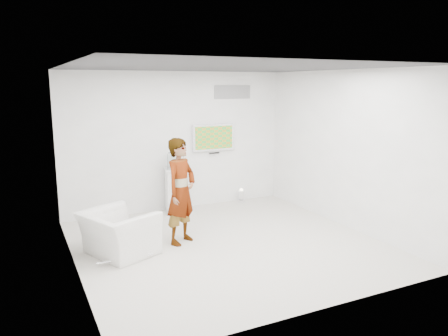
# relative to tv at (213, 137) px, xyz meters

# --- Properties ---
(room) EXTENTS (5.01, 5.01, 3.00)m
(room) POSITION_rel_tv_xyz_m (-0.85, -2.45, -0.05)
(room) COLOR beige
(room) RESTS_ON ground
(tv) EXTENTS (1.00, 0.08, 0.60)m
(tv) POSITION_rel_tv_xyz_m (0.00, 0.00, 0.00)
(tv) COLOR silver
(tv) RESTS_ON room
(logo_decal) EXTENTS (0.90, 0.02, 0.30)m
(logo_decal) POSITION_rel_tv_xyz_m (0.50, 0.04, 1.00)
(logo_decal) COLOR gray
(logo_decal) RESTS_ON room
(person) EXTENTS (0.80, 0.74, 1.84)m
(person) POSITION_rel_tv_xyz_m (-1.53, -2.01, -0.63)
(person) COLOR white
(person) RESTS_ON room
(armchair) EXTENTS (1.32, 1.39, 0.72)m
(armchair) POSITION_rel_tv_xyz_m (-2.64, -2.07, -1.19)
(armchair) COLOR white
(armchair) RESTS_ON room
(pedestal) EXTENTS (0.55, 0.55, 0.97)m
(pedestal) POSITION_rel_tv_xyz_m (-1.00, -0.28, -1.06)
(pedestal) COLOR silver
(pedestal) RESTS_ON room
(floor_uplight) EXTENTS (0.26, 0.26, 0.31)m
(floor_uplight) POSITION_rel_tv_xyz_m (0.66, -0.13, -1.40)
(floor_uplight) COLOR white
(floor_uplight) RESTS_ON room
(vitrine) EXTENTS (0.44, 0.44, 0.33)m
(vitrine) POSITION_rel_tv_xyz_m (-1.00, -0.28, -0.41)
(vitrine) COLOR silver
(vitrine) RESTS_ON pedestal
(console) EXTENTS (0.08, 0.15, 0.20)m
(console) POSITION_rel_tv_xyz_m (-1.00, -0.28, -0.48)
(console) COLOR silver
(console) RESTS_ON pedestal
(wii_remote) EXTENTS (0.08, 0.15, 0.04)m
(wii_remote) POSITION_rel_tv_xyz_m (-1.40, -1.74, 0.11)
(wii_remote) COLOR silver
(wii_remote) RESTS_ON person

